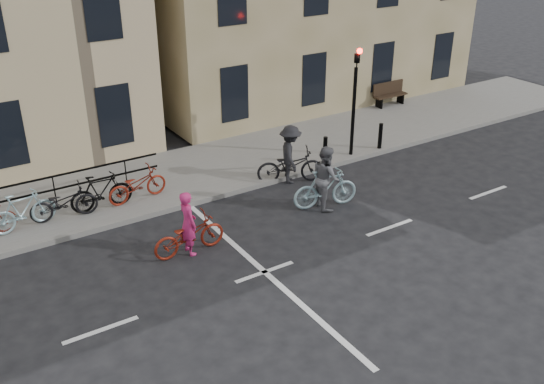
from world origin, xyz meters
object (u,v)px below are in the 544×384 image
cyclist_pink (189,232)px  cyclist_grey (326,183)px  traffic_light (355,89)px  bench (389,93)px  cyclist_dark (290,160)px

cyclist_pink → cyclist_grey: cyclist_grey is taller
cyclist_pink → cyclist_grey: 4.39m
cyclist_grey → traffic_light: bearing=-36.0°
bench → cyclist_dark: cyclist_dark is taller
cyclist_pink → cyclist_dark: bearing=-64.9°
cyclist_grey → cyclist_dark: cyclist_grey is taller
bench → traffic_light: bearing=-144.8°
traffic_light → cyclist_grey: traffic_light is taller
cyclist_pink → cyclist_grey: bearing=-88.0°
bench → cyclist_grey: size_ratio=0.80×
traffic_light → cyclist_grey: bearing=-140.8°
bench → cyclist_grey: cyclist_grey is taller
traffic_light → cyclist_pink: traffic_light is taller
cyclist_pink → cyclist_dark: 4.97m
cyclist_pink → cyclist_dark: cyclist_dark is taller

